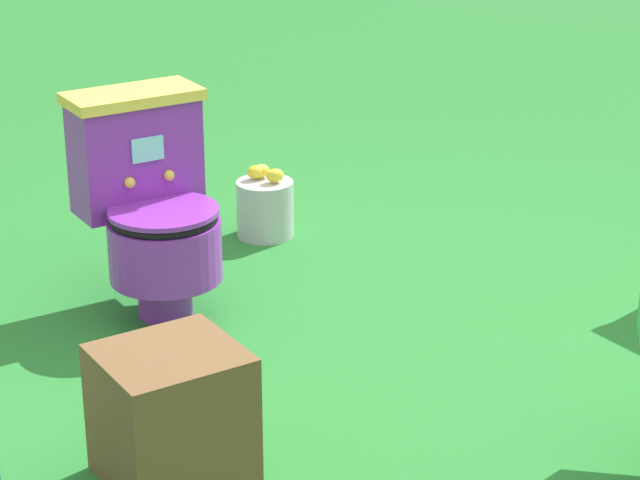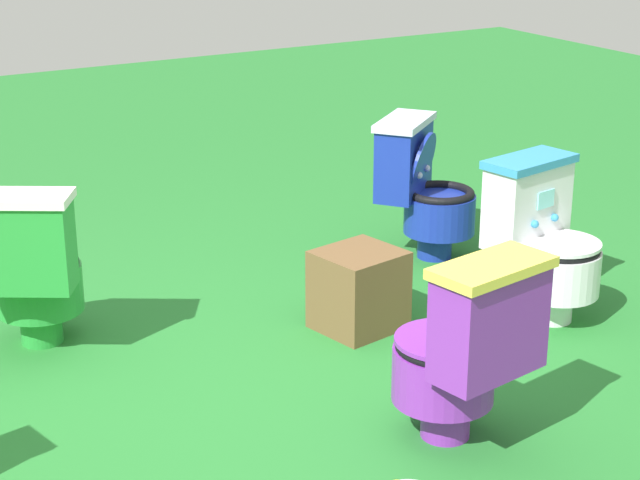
# 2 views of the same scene
# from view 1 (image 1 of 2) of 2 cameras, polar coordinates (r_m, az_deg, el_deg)

# --- Properties ---
(ground) EXTENTS (14.00, 14.00, 0.00)m
(ground) POSITION_cam_1_polar(r_m,az_deg,el_deg) (3.85, 3.15, -5.52)
(ground) COLOR #26752D
(toilet_purple) EXTENTS (0.48, 0.55, 0.73)m
(toilet_purple) POSITION_cam_1_polar(r_m,az_deg,el_deg) (4.10, -7.73, 1.65)
(toilet_purple) COLOR purple
(toilet_purple) RESTS_ON ground
(small_crate) EXTENTS (0.40, 0.38, 0.36)m
(small_crate) POSITION_cam_1_polar(r_m,az_deg,el_deg) (3.21, -6.81, -8.00)
(small_crate) COLOR brown
(small_crate) RESTS_ON ground
(lemon_bucket) EXTENTS (0.22, 0.22, 0.28)m
(lemon_bucket) POSITION_cam_1_polar(r_m,az_deg,el_deg) (4.77, -2.57, 1.52)
(lemon_bucket) COLOR #B7B7BF
(lemon_bucket) RESTS_ON ground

